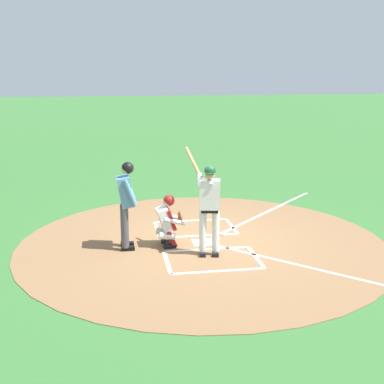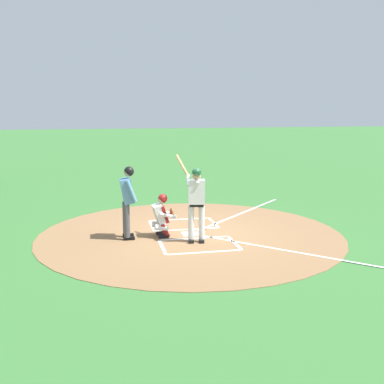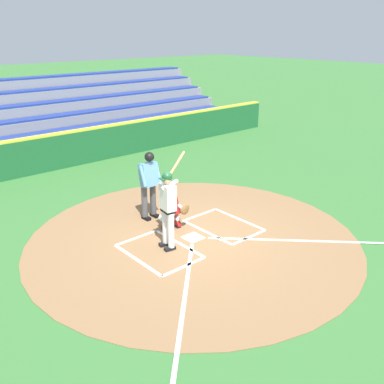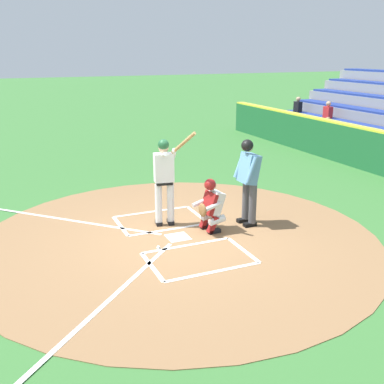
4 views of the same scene
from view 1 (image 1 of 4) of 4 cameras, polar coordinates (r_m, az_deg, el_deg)
ground_plane at (r=11.24m, az=1.20°, el=-5.70°), size 120.00×120.00×0.00m
dirt_circle at (r=11.23m, az=1.20°, el=-5.67°), size 8.00×8.00×0.01m
home_plate_and_chalk at (r=11.41m, az=5.57°, el=-5.37°), size 7.93×4.91×0.01m
batter at (r=10.21m, az=1.90°, el=-1.25°), size 1.01×0.60×2.13m
catcher at (r=10.89m, az=-2.66°, el=-3.08°), size 0.62×0.61×1.13m
plate_umpire at (r=10.67m, az=-7.39°, el=-0.82°), size 0.58×0.41×1.86m
baseball at (r=11.67m, az=3.51°, el=-4.78°), size 0.07×0.07×0.07m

